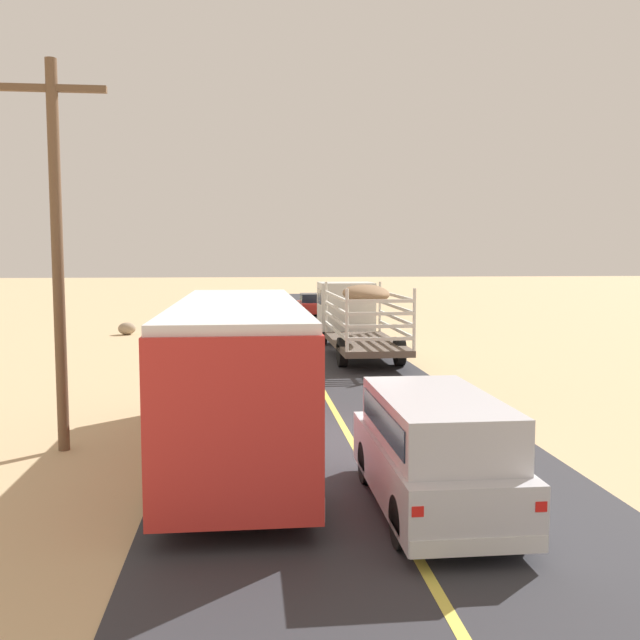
{
  "coord_description": "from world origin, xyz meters",
  "views": [
    {
      "loc": [
        -2.31,
        -15.51,
        4.17
      ],
      "look_at": [
        0.0,
        6.26,
        2.13
      ],
      "focal_mm": 38.86,
      "sensor_mm": 36.0,
      "label": 1
    }
  ],
  "objects_px": {
    "suv_near": "(434,447)",
    "bus": "(238,372)",
    "car_far": "(312,305)",
    "livestock_truck": "(353,310)",
    "power_pole_near": "(57,245)",
    "boulder_mid_field": "(127,329)"
  },
  "relations": [
    {
      "from": "bus",
      "to": "car_far",
      "type": "distance_m",
      "value": 34.86
    },
    {
      "from": "suv_near",
      "to": "boulder_mid_field",
      "type": "xyz_separation_m",
      "value": [
        -9.33,
        26.59,
        -0.76
      ]
    },
    {
      "from": "car_far",
      "to": "boulder_mid_field",
      "type": "relative_size",
      "value": 4.82
    },
    {
      "from": "bus",
      "to": "boulder_mid_field",
      "type": "relative_size",
      "value": 10.96
    },
    {
      "from": "suv_near",
      "to": "boulder_mid_field",
      "type": "distance_m",
      "value": 28.19
    },
    {
      "from": "livestock_truck",
      "to": "bus",
      "type": "relative_size",
      "value": 0.97
    },
    {
      "from": "livestock_truck",
      "to": "power_pole_near",
      "type": "xyz_separation_m",
      "value": [
        -8.57,
        -14.9,
        2.6
      ]
    },
    {
      "from": "livestock_truck",
      "to": "car_far",
      "type": "height_order",
      "value": "livestock_truck"
    },
    {
      "from": "power_pole_near",
      "to": "boulder_mid_field",
      "type": "relative_size",
      "value": 8.98
    },
    {
      "from": "car_far",
      "to": "power_pole_near",
      "type": "relative_size",
      "value": 0.54
    },
    {
      "from": "boulder_mid_field",
      "to": "suv_near",
      "type": "bearing_deg",
      "value": -70.67
    },
    {
      "from": "livestock_truck",
      "to": "power_pole_near",
      "type": "height_order",
      "value": "power_pole_near"
    },
    {
      "from": "car_far",
      "to": "power_pole_near",
      "type": "bearing_deg",
      "value": -104.18
    },
    {
      "from": "livestock_truck",
      "to": "boulder_mid_field",
      "type": "distance_m",
      "value": 13.26
    },
    {
      "from": "suv_near",
      "to": "bus",
      "type": "distance_m",
      "value": 4.9
    },
    {
      "from": "bus",
      "to": "livestock_truck",
      "type": "bearing_deg",
      "value": 72.83
    },
    {
      "from": "suv_near",
      "to": "livestock_truck",
      "type": "relative_size",
      "value": 0.48
    },
    {
      "from": "livestock_truck",
      "to": "bus",
      "type": "height_order",
      "value": "bus"
    },
    {
      "from": "suv_near",
      "to": "car_far",
      "type": "xyz_separation_m",
      "value": [
        1.61,
        38.18,
        -0.4
      ]
    },
    {
      "from": "car_far",
      "to": "boulder_mid_field",
      "type": "distance_m",
      "value": 15.93
    },
    {
      "from": "car_far",
      "to": "boulder_mid_field",
      "type": "xyz_separation_m",
      "value": [
        -10.93,
        -11.59,
        -0.36
      ]
    },
    {
      "from": "car_far",
      "to": "boulder_mid_field",
      "type": "bearing_deg",
      "value": -133.34
    }
  ]
}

